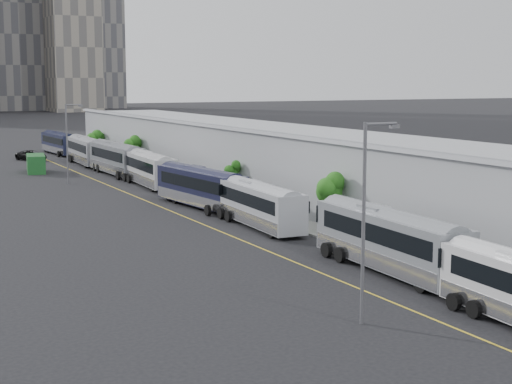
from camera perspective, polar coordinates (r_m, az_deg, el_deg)
sidewalk at (r=60.26m, az=9.73°, el=-3.22°), size 10.00×170.00×0.12m
lane_line at (r=54.75m, az=0.86°, el=-4.31°), size 0.12×160.00×0.02m
depot at (r=62.14m, az=12.76°, el=0.27°), size 12.45×160.40×7.20m
bus_3 at (r=49.31m, az=9.64°, el=-3.86°), size 3.27×13.54×3.93m
bus_4 at (r=63.32m, az=0.20°, el=-1.19°), size 3.14×12.59×3.65m
bus_5 at (r=73.30m, az=-4.06°, el=0.11°), size 3.91×13.09×3.77m
bus_6 at (r=88.86m, az=-7.78°, el=1.47°), size 3.27×13.11×3.80m
bus_7 at (r=99.96m, az=-10.10°, el=2.22°), size 3.16×13.93×4.05m
bus_8 at (r=113.23m, az=-12.26°, el=2.80°), size 3.18×13.37×3.88m
bus_9 at (r=129.76m, az=-14.10°, el=3.34°), size 3.20×12.31×3.56m
tree_2 at (r=60.78m, az=5.35°, el=0.29°), size 2.07×2.07×4.60m
tree_3 at (r=77.10m, az=-1.77°, el=1.46°), size 1.32×1.32×3.56m
tree_4 at (r=104.70m, az=-8.99°, el=3.40°), size 2.09×2.09×4.40m
tree_5 at (r=121.50m, az=-11.63°, el=3.83°), size 2.34×2.34×4.21m
street_lamp_near at (r=37.97m, az=8.06°, el=-1.32°), size 2.04×0.22×9.85m
street_lamp_far at (r=91.85m, az=-13.48°, el=3.83°), size 2.04×0.22×9.13m
shipping_container at (r=104.72m, az=-15.71°, el=1.99°), size 3.07×5.75×2.30m
suv at (r=120.88m, az=-16.02°, el=2.57°), size 4.39×5.87×1.48m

